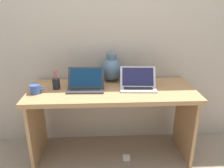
# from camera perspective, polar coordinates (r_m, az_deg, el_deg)

# --- Properties ---
(ground_plane) EXTENTS (6.00, 6.00, 0.00)m
(ground_plane) POSITION_cam_1_polar(r_m,az_deg,el_deg) (2.47, 0.00, -17.55)
(ground_plane) COLOR gray
(back_wall) EXTENTS (4.40, 0.04, 2.40)m
(back_wall) POSITION_cam_1_polar(r_m,az_deg,el_deg) (2.31, -0.44, 12.53)
(back_wall) COLOR #BCAD99
(back_wall) RESTS_ON ground
(desk) EXTENTS (1.58, 0.62, 0.74)m
(desk) POSITION_cam_1_polar(r_m,az_deg,el_deg) (2.15, 0.00, -5.11)
(desk) COLOR #AD7F51
(desk) RESTS_ON ground
(laptop_left) EXTENTS (0.35, 0.23, 0.19)m
(laptop_left) POSITION_cam_1_polar(r_m,az_deg,el_deg) (2.09, -6.76, 0.08)
(laptop_left) COLOR #333338
(laptop_left) RESTS_ON desk
(laptop_right) EXTENTS (0.35, 0.24, 0.19)m
(laptop_right) POSITION_cam_1_polar(r_m,az_deg,el_deg) (2.11, 6.72, 0.29)
(laptop_right) COLOR silver
(laptop_right) RESTS_ON desk
(green_vase) EXTENTS (0.23, 0.23, 0.29)m
(green_vase) POSITION_cam_1_polar(r_m,az_deg,el_deg) (2.29, -0.14, 3.95)
(green_vase) COLOR slate
(green_vase) RESTS_ON desk
(coffee_mug) EXTENTS (0.13, 0.09, 0.08)m
(coffee_mug) POSITION_cam_1_polar(r_m,az_deg,el_deg) (2.09, -19.24, -1.27)
(coffee_mug) COLOR #335199
(coffee_mug) RESTS_ON desk
(pen_cup) EXTENTS (0.07, 0.07, 0.18)m
(pen_cup) POSITION_cam_1_polar(r_m,az_deg,el_deg) (2.14, -14.26, 0.11)
(pen_cup) COLOR black
(pen_cup) RESTS_ON desk
(power_brick) EXTENTS (0.07, 0.07, 0.03)m
(power_brick) POSITION_cam_1_polar(r_m,az_deg,el_deg) (2.40, 3.74, -18.49)
(power_brick) COLOR white
(power_brick) RESTS_ON ground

